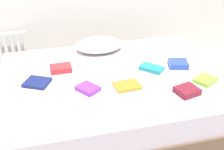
{
  "coord_description": "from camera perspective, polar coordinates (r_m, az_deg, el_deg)",
  "views": [
    {
      "loc": [
        -0.56,
        -2.16,
        1.77
      ],
      "look_at": [
        0.0,
        0.05,
        0.48
      ],
      "focal_mm": 46.6,
      "sensor_mm": 36.0,
      "label": 1
    }
  ],
  "objects": [
    {
      "name": "textbook_teal",
      "position": [
        2.68,
        7.76,
        1.33
      ],
      "size": [
        0.23,
        0.23,
        0.04
      ],
      "primitive_type": "cube",
      "rotation": [
        0.0,
        0.0,
        -0.8
      ],
      "color": "teal",
      "rests_on": "bed"
    },
    {
      "name": "textbook_navy",
      "position": [
        2.53,
        -14.48,
        -1.43
      ],
      "size": [
        0.26,
        0.25,
        0.03
      ],
      "primitive_type": "cube",
      "rotation": [
        0.0,
        0.0,
        -0.48
      ],
      "color": "navy",
      "rests_on": "bed"
    },
    {
      "name": "bed",
      "position": [
        2.71,
        0.26,
        -4.8
      ],
      "size": [
        2.0,
        1.5,
        0.5
      ],
      "color": "brown",
      "rests_on": "ground"
    },
    {
      "name": "textbook_blue",
      "position": [
        2.79,
        12.84,
        2.16
      ],
      "size": [
        0.21,
        0.2,
        0.05
      ],
      "primitive_type": "cube",
      "rotation": [
        0.0,
        0.0,
        -0.28
      ],
      "color": "#2847B7",
      "rests_on": "bed"
    },
    {
      "name": "radiator",
      "position": [
        3.69,
        -20.53,
        4.4
      ],
      "size": [
        0.57,
        0.04,
        0.45
      ],
      "color": "white",
      "rests_on": "ground"
    },
    {
      "name": "textbook_orange",
      "position": [
        2.41,
        2.97,
        -2.11
      ],
      "size": [
        0.22,
        0.18,
        0.02
      ],
      "primitive_type": "cube",
      "rotation": [
        0.0,
        0.0,
        0.09
      ],
      "color": "orange",
      "rests_on": "bed"
    },
    {
      "name": "textbook_lime",
      "position": [
        2.6,
        17.86,
        -0.93
      ],
      "size": [
        0.23,
        0.22,
        0.03
      ],
      "primitive_type": "cube",
      "rotation": [
        0.0,
        0.0,
        0.53
      ],
      "color": "#8CC638",
      "rests_on": "bed"
    },
    {
      "name": "textbook_purple",
      "position": [
        2.37,
        -4.76,
        -2.66
      ],
      "size": [
        0.21,
        0.22,
        0.03
      ],
      "primitive_type": "cube",
      "rotation": [
        0.0,
        0.0,
        -0.95
      ],
      "color": "purple",
      "rests_on": "bed"
    },
    {
      "name": "textbook_maroon",
      "position": [
        2.39,
        14.51,
        -3.02
      ],
      "size": [
        0.2,
        0.19,
        0.05
      ],
      "primitive_type": "cube",
      "rotation": [
        0.0,
        0.0,
        0.25
      ],
      "color": "maroon",
      "rests_on": "bed"
    },
    {
      "name": "textbook_white",
      "position": [
        2.16,
        -7.08,
        -6.25
      ],
      "size": [
        0.25,
        0.26,
        0.03
      ],
      "primitive_type": "cube",
      "rotation": [
        0.0,
        0.0,
        -0.93
      ],
      "color": "white",
      "rests_on": "bed"
    },
    {
      "name": "pillow",
      "position": [
        3.01,
        -2.52,
        5.93
      ],
      "size": [
        0.48,
        0.32,
        0.14
      ],
      "primitive_type": "ellipsoid",
      "color": "white",
      "rests_on": "bed"
    },
    {
      "name": "ground_plane",
      "position": [
        2.85,
        0.25,
        -8.91
      ],
      "size": [
        8.0,
        8.0,
        0.0
      ],
      "primitive_type": "plane",
      "color": "#9E998E"
    },
    {
      "name": "textbook_red",
      "position": [
        2.68,
        -10.03,
        1.29
      ],
      "size": [
        0.19,
        0.14,
        0.05
      ],
      "primitive_type": "cube",
      "rotation": [
        0.0,
        0.0,
        0.03
      ],
      "color": "red",
      "rests_on": "bed"
    }
  ]
}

